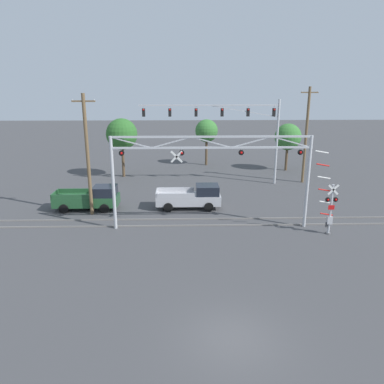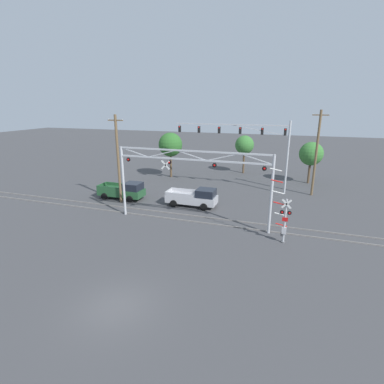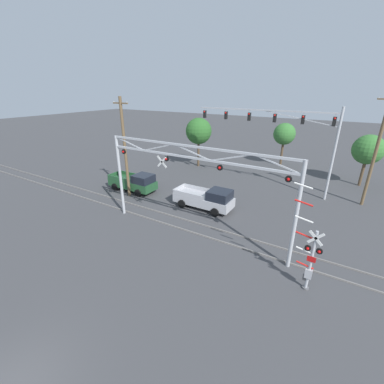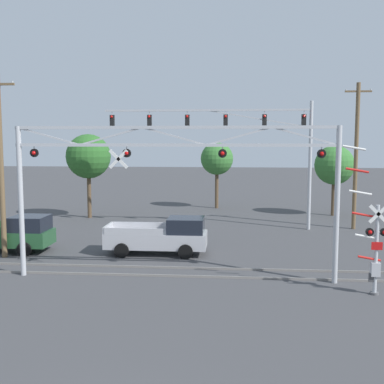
% 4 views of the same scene
% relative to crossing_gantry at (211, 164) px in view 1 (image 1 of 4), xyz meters
% --- Properties ---
extents(ground_plane, '(200.00, 200.00, 0.00)m').
position_rel_crossing_gantry_xyz_m(ground_plane, '(0.02, -12.84, -4.86)').
color(ground_plane, '#424244').
extents(rail_track_near, '(80.00, 0.08, 0.10)m').
position_rel_crossing_gantry_xyz_m(rail_track_near, '(0.02, 0.28, -4.81)').
color(rail_track_near, gray).
rests_on(rail_track_near, ground_plane).
extents(rail_track_far, '(80.00, 0.08, 0.10)m').
position_rel_crossing_gantry_xyz_m(rail_track_far, '(0.02, 1.72, -4.81)').
color(rail_track_far, gray).
rests_on(rail_track_far, ground_plane).
extents(crossing_gantry, '(14.41, 0.28, 6.88)m').
position_rel_crossing_gantry_xyz_m(crossing_gantry, '(0.00, 0.00, 0.00)').
color(crossing_gantry, '#B7BABF').
rests_on(crossing_gantry, ground_plane).
extents(crossing_signal_mast, '(1.91, 0.35, 6.08)m').
position_rel_crossing_gantry_xyz_m(crossing_signal_mast, '(8.28, -1.50, -2.87)').
color(crossing_signal_mast, '#B7BABF').
rests_on(crossing_signal_mast, ground_plane).
extents(traffic_signal_span, '(14.49, 0.39, 8.90)m').
position_rel_crossing_gantry_xyz_m(traffic_signal_span, '(3.76, 12.71, 1.62)').
color(traffic_signal_span, '#B7BABF').
rests_on(traffic_signal_span, ground_plane).
extents(pickup_truck_lead, '(5.52, 2.26, 2.04)m').
position_rel_crossing_gantry_xyz_m(pickup_truck_lead, '(-1.23, 4.65, -3.88)').
color(pickup_truck_lead, '#B7B7BC').
rests_on(pickup_truck_lead, ground_plane).
extents(pickup_truck_following, '(5.43, 2.26, 2.04)m').
position_rel_crossing_gantry_xyz_m(pickup_truck_following, '(-9.94, 4.50, -3.88)').
color(pickup_truck_following, '#23512D').
rests_on(pickup_truck_following, ground_plane).
extents(utility_pole_left, '(1.80, 0.28, 9.72)m').
position_rel_crossing_gantry_xyz_m(utility_pole_left, '(-9.57, 3.24, 0.14)').
color(utility_pole_left, brown).
rests_on(utility_pole_left, ground_plane).
extents(utility_pole_right, '(1.80, 0.28, 10.15)m').
position_rel_crossing_gantry_xyz_m(utility_pole_right, '(11.10, 13.20, 0.36)').
color(utility_pole_right, brown).
rests_on(utility_pole_right, ground_plane).
extents(background_tree_beyond_span, '(2.95, 2.95, 6.01)m').
position_rel_crossing_gantry_xyz_m(background_tree_beyond_span, '(1.13, 22.64, -0.37)').
color(background_tree_beyond_span, brown).
rests_on(background_tree_beyond_span, ground_plane).
extents(background_tree_far_left_verge, '(3.54, 3.54, 6.70)m').
position_rel_crossing_gantry_xyz_m(background_tree_far_left_verge, '(-8.90, 16.40, 0.04)').
color(background_tree_far_left_verge, brown).
rests_on(background_tree_far_left_verge, ground_plane).
extents(background_tree_far_right_verge, '(3.22, 3.22, 5.79)m').
position_rel_crossing_gantry_xyz_m(background_tree_far_right_verge, '(10.87, 19.16, -0.71)').
color(background_tree_far_right_verge, brown).
rests_on(background_tree_far_right_verge, ground_plane).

